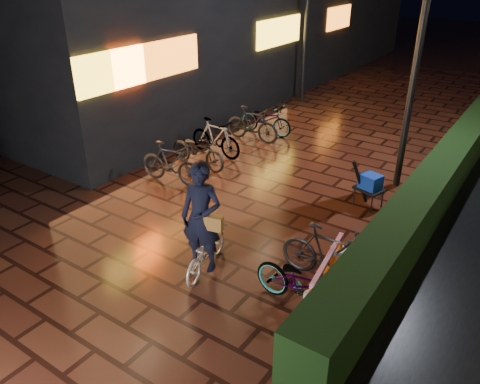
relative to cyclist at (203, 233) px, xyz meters
The scene contains 9 objects.
ground 1.12m from the cyclist, 145.28° to the left, with size 80.00×80.00×0.00m, color #381911.
hedge 8.87m from the cyclist, 72.77° to the left, with size 0.70×20.00×1.00m, color black.
lamp_post_hedge 6.07m from the cyclist, 72.77° to the left, with size 0.55×0.15×5.80m.
lamp_post_sf 11.19m from the cyclist, 109.07° to the left, with size 0.45×0.13×4.74m.
cyclist is the anchor object (origin of this frame).
traffic_barrier 2.12m from the cyclist, 16.95° to the left, with size 0.65×1.82×0.74m.
cart_assembly 4.14m from the cyclist, 69.50° to the left, with size 0.73×0.62×1.08m.
parked_bikes_storefront 5.43m from the cyclist, 122.60° to the left, with size 1.95×4.92×1.02m.
parked_bikes_hedge 1.94m from the cyclist, 14.77° to the left, with size 1.79×1.45×1.02m.
Camera 1 is at (4.95, -5.61, 4.91)m, focal length 35.00 mm.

